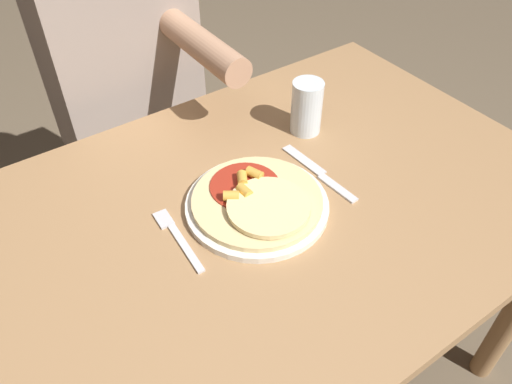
{
  "coord_description": "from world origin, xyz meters",
  "views": [
    {
      "loc": [
        -0.39,
        -0.57,
        1.43
      ],
      "look_at": [
        0.01,
        0.0,
        0.77
      ],
      "focal_mm": 35.0,
      "sensor_mm": 36.0,
      "label": 1
    }
  ],
  "objects": [
    {
      "name": "knife",
      "position": [
        0.17,
        0.01,
        0.74
      ],
      "size": [
        0.03,
        0.22,
        0.0
      ],
      "color": "silver",
      "rests_on": "dining_table"
    },
    {
      "name": "person_diner",
      "position": [
        -0.0,
        0.62,
        0.71
      ],
      "size": [
        0.38,
        0.52,
        1.21
      ],
      "color": "#2D2D38",
      "rests_on": "ground_plane"
    },
    {
      "name": "plate",
      "position": [
        0.01,
        0.0,
        0.74
      ],
      "size": [
        0.28,
        0.28,
        0.01
      ],
      "color": "silver",
      "rests_on": "dining_table"
    },
    {
      "name": "fork",
      "position": [
        -0.16,
        0.02,
        0.74
      ],
      "size": [
        0.03,
        0.18,
        0.0
      ],
      "color": "silver",
      "rests_on": "dining_table"
    },
    {
      "name": "drinking_glass",
      "position": [
        0.25,
        0.15,
        0.8
      ],
      "size": [
        0.07,
        0.07,
        0.13
      ],
      "color": "silver",
      "rests_on": "dining_table"
    },
    {
      "name": "pizza",
      "position": [
        0.01,
        -0.0,
        0.76
      ],
      "size": [
        0.26,
        0.26,
        0.04
      ],
      "color": "#E0C689",
      "rests_on": "plate"
    },
    {
      "name": "ground_plane",
      "position": [
        0.0,
        0.0,
        0.0
      ],
      "size": [
        8.0,
        8.0,
        0.0
      ],
      "primitive_type": "plane",
      "color": "brown"
    },
    {
      "name": "dining_table",
      "position": [
        0.0,
        0.0,
        0.63
      ],
      "size": [
        1.3,
        0.83,
        0.73
      ],
      "color": "#9E754C",
      "rests_on": "ground_plane"
    }
  ]
}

